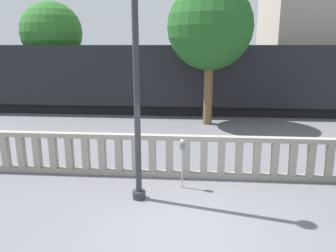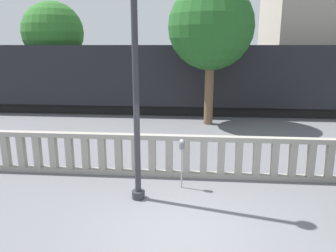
{
  "view_description": "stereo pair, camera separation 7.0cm",
  "coord_description": "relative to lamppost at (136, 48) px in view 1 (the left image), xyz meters",
  "views": [
    {
      "loc": [
        0.21,
        -6.09,
        3.8
      ],
      "look_at": [
        -0.63,
        4.01,
        1.28
      ],
      "focal_mm": 35.0,
      "sensor_mm": 36.0,
      "label": 1
    },
    {
      "loc": [
        0.28,
        -6.08,
        3.8
      ],
      "look_at": [
        -0.63,
        4.01,
        1.28
      ],
      "focal_mm": 35.0,
      "sensor_mm": 36.0,
      "label": 2
    }
  ],
  "objects": [
    {
      "name": "ground_plane",
      "position": [
        1.16,
        -1.48,
        -3.72
      ],
      "size": [
        160.0,
        160.0,
        0.0
      ],
      "primitive_type": "plane",
      "color": "slate"
    },
    {
      "name": "train_far",
      "position": [
        3.85,
        25.71,
        -1.89
      ],
      "size": [
        29.43,
        2.99,
        4.1
      ],
      "color": "black",
      "rests_on": "ground"
    },
    {
      "name": "lamppost",
      "position": [
        0.0,
        0.0,
        0.0
      ],
      "size": [
        0.38,
        0.38,
        6.59
      ],
      "color": "#2D2D33",
      "rests_on": "ground"
    },
    {
      "name": "train_near",
      "position": [
        2.32,
        11.07,
        -1.74
      ],
      "size": [
        28.8,
        2.62,
        4.39
      ],
      "color": "black",
      "rests_on": "ground"
    },
    {
      "name": "tree_left",
      "position": [
        -7.3,
        12.21,
        0.79
      ],
      "size": [
        3.63,
        3.63,
        6.34
      ],
      "color": "brown",
      "rests_on": "ground"
    },
    {
      "name": "balustrade",
      "position": [
        1.16,
        1.53,
        -3.09
      ],
      "size": [
        16.05,
        0.24,
        1.26
      ],
      "color": "#9E998E",
      "rests_on": "ground"
    },
    {
      "name": "parking_meter",
      "position": [
        1.06,
        0.74,
        -2.65
      ],
      "size": [
        0.15,
        0.15,
        1.38
      ],
      "color": "#99999E",
      "rests_on": "ground"
    },
    {
      "name": "tree_right",
      "position": [
        2.0,
        8.31,
        0.87
      ],
      "size": [
        3.99,
        3.99,
        6.61
      ],
      "color": "brown",
      "rests_on": "ground"
    }
  ]
}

